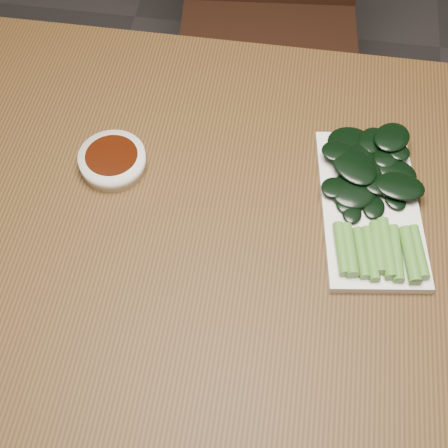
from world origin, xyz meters
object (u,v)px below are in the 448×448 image
sauce_bowl (113,161)px  chair_far (269,20)px  serving_plate (370,207)px  gai_lan (371,191)px  table (237,253)px

sauce_bowl → chair_far: bearing=75.3°
chair_far → sauce_bowl: (-0.18, -0.70, 0.28)m
serving_plate → gai_lan: (-0.00, 0.02, 0.02)m
chair_far → serving_plate: bearing=-78.8°
gai_lan → serving_plate: bearing=-83.2°
serving_plate → sauce_bowl: bearing=176.8°
sauce_bowl → gai_lan: bearing=-0.8°
table → gai_lan: size_ratio=4.82×
sauce_bowl → serving_plate: 0.40m
table → chair_far: chair_far is taller
sauce_bowl → gai_lan: 0.40m
chair_far → serving_plate: (0.21, -0.73, 0.27)m
table → sauce_bowl: 0.24m
sauce_bowl → gai_lan: gai_lan is taller
table → chair_far: (-0.02, 0.79, -0.19)m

